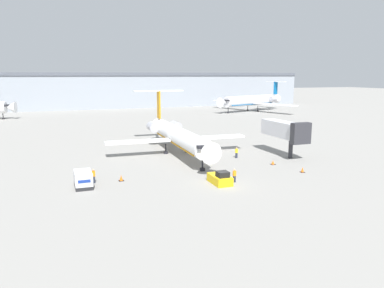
{
  "coord_description": "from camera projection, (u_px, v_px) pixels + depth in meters",
  "views": [
    {
      "loc": [
        -19.58,
        -40.99,
        13.59
      ],
      "look_at": [
        0.0,
        11.4,
        3.24
      ],
      "focal_mm": 35.0,
      "sensor_mm": 36.0,
      "label": 1
    }
  ],
  "objects": [
    {
      "name": "terminal_building",
      "position": [
        101.0,
        90.0,
        156.18
      ],
      "size": [
        180.0,
        16.8,
        14.51
      ],
      "color": "#8C939E",
      "rests_on": "ground"
    },
    {
      "name": "traffic_cone_left",
      "position": [
        121.0,
        178.0,
        48.65
      ],
      "size": [
        0.65,
        0.65,
        0.79
      ],
      "color": "black",
      "rests_on": "ground"
    },
    {
      "name": "jet_bridge",
      "position": [
        285.0,
        130.0,
        63.02
      ],
      "size": [
        3.2,
        10.46,
        6.19
      ],
      "color": "#2D2D33",
      "rests_on": "ground"
    },
    {
      "name": "traffic_cone_right",
      "position": [
        273.0,
        163.0,
        57.59
      ],
      "size": [
        0.7,
        0.7,
        0.65
      ],
      "color": "black",
      "rests_on": "ground"
    },
    {
      "name": "worker_on_apron",
      "position": [
        94.0,
        176.0,
        47.52
      ],
      "size": [
        0.4,
        0.26,
        1.87
      ],
      "color": "#232838",
      "rests_on": "ground"
    },
    {
      "name": "ground_plane",
      "position": [
        224.0,
        185.0,
        46.97
      ],
      "size": [
        600.0,
        600.0,
        0.0
      ],
      "primitive_type": "plane",
      "color": "gray"
    },
    {
      "name": "luggage_cart",
      "position": [
        83.0,
        179.0,
        45.88
      ],
      "size": [
        2.05,
        3.67,
        1.96
      ],
      "color": "#232326",
      "rests_on": "ground"
    },
    {
      "name": "airplane_parked_far_left",
      "position": [
        251.0,
        101.0,
        141.61
      ],
      "size": [
        32.1,
        37.94,
        11.05
      ],
      "color": "white",
      "rests_on": "ground"
    },
    {
      "name": "airplane_main",
      "position": [
        178.0,
        135.0,
        64.91
      ],
      "size": [
        24.99,
        30.69,
        10.51
      ],
      "color": "white",
      "rests_on": "ground"
    },
    {
      "name": "worker_near_tug",
      "position": [
        234.0,
        175.0,
        47.9
      ],
      "size": [
        0.4,
        0.25,
        1.77
      ],
      "color": "#232838",
      "rests_on": "ground"
    },
    {
      "name": "worker_by_wing",
      "position": [
        237.0,
        152.0,
        61.95
      ],
      "size": [
        0.4,
        0.25,
        1.81
      ],
      "color": "#232838",
      "rests_on": "ground"
    },
    {
      "name": "pushback_tug",
      "position": [
        220.0,
        179.0,
        47.39
      ],
      "size": [
        2.04,
        3.83,
        1.78
      ],
      "color": "yellow",
      "rests_on": "ground"
    },
    {
      "name": "traffic_cone_mid",
      "position": [
        302.0,
        170.0,
        52.96
      ],
      "size": [
        0.59,
        0.59,
        0.76
      ],
      "color": "black",
      "rests_on": "ground"
    }
  ]
}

